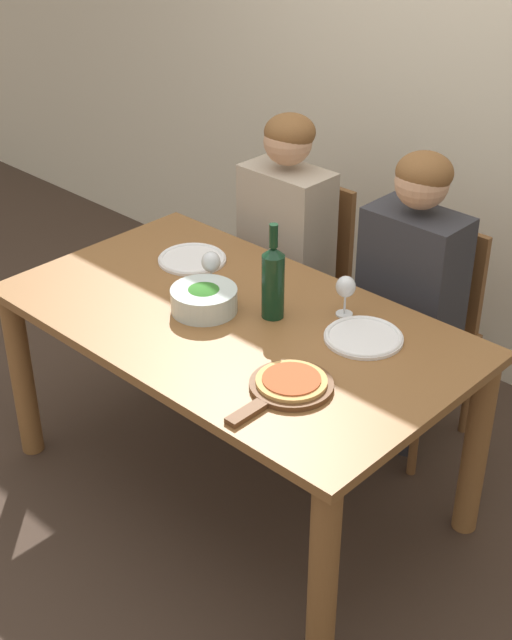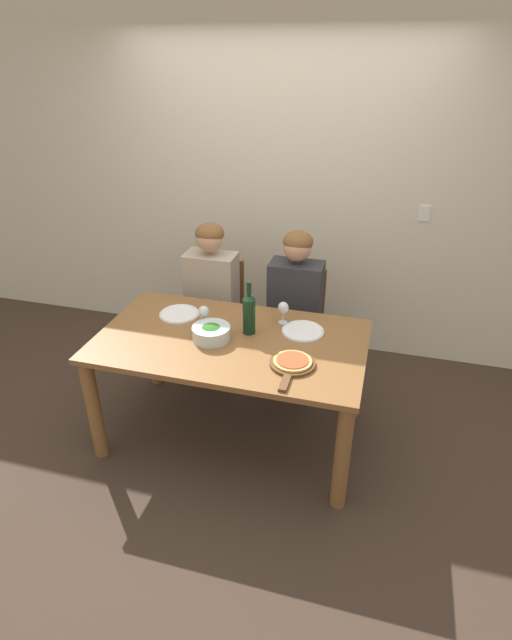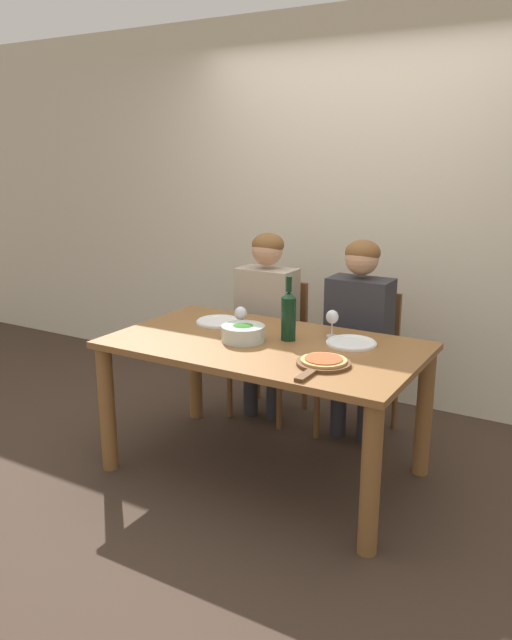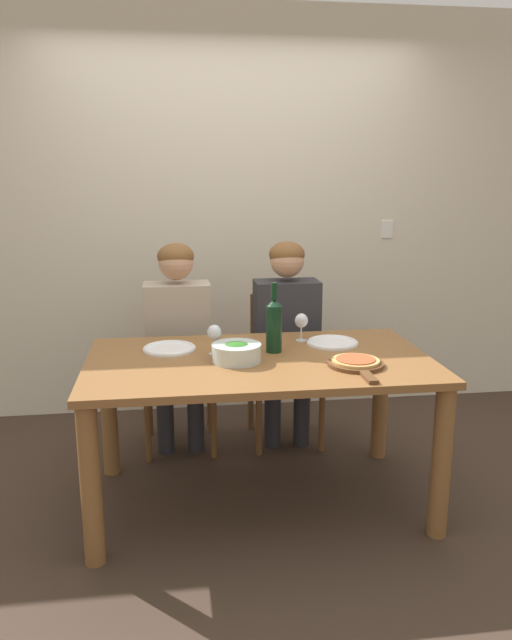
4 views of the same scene
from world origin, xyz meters
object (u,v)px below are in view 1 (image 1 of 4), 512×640
chair_left (299,274)px  wine_glass_left (211,264)px  dinner_plate_left (192,259)px  pizza_on_board (289,385)px  broccoli_bowl (204,299)px  wine_bottle (273,280)px  dinner_plate_right (364,337)px  person_woman (284,229)px  chair_right (420,325)px  person_man (410,277)px  wine_glass_right (346,289)px

chair_left → wine_glass_left: bearing=-76.1°
dinner_plate_left → wine_glass_left: bearing=-26.0°
chair_left → pizza_on_board: bearing=-50.6°
broccoli_bowl → wine_bottle: bearing=34.2°
dinner_plate_right → person_woman: bearing=148.6°
chair_left → chair_right: same height
dinner_plate_right → wine_bottle: bearing=-163.9°
chair_left → person_man: (0.65, -0.11, 0.26)m
pizza_on_board → wine_glass_right: 0.51m
chair_right → wine_bottle: bearing=-104.4°
dinner_plate_right → wine_glass_left: 0.64m
person_woman → pizza_on_board: person_woman is taller
chair_right → person_man: (0.00, -0.11, 0.26)m
wine_glass_left → chair_left: bearing=103.9°
dinner_plate_right → wine_glass_right: size_ratio=1.77×
dinner_plate_right → wine_glass_right: wine_glass_right is taller
person_woman → wine_bottle: size_ratio=3.55×
person_man → dinner_plate_left: person_man is taller
wine_bottle → wine_glass_right: wine_bottle is taller
chair_right → pizza_on_board: size_ratio=2.24×
chair_left → broccoli_bowl: chair_left is taller
dinner_plate_left → wine_glass_left: size_ratio=1.77×
person_woman → wine_glass_right: 0.77m
broccoli_bowl → dinner_plate_right: size_ratio=0.89×
dinner_plate_right → chair_right: bearing=104.2°
chair_left → pizza_on_board: size_ratio=2.24×
wine_bottle → wine_glass_left: wine_bottle is taller
broccoli_bowl → wine_glass_right: size_ratio=1.57×
chair_right → dinner_plate_left: 0.95m
pizza_on_board → broccoli_bowl: bearing=163.9°
broccoli_bowl → dinner_plate_right: broccoli_bowl is taller
wine_bottle → dinner_plate_left: 0.54m
chair_left → person_woman: person_woman is taller
chair_left → person_man: 0.70m
chair_right → person_man: size_ratio=0.72×
chair_left → wine_glass_left: size_ratio=5.96×
person_woman → broccoli_bowl: 0.77m
dinner_plate_right → wine_glass_left: size_ratio=1.77×
chair_right → wine_glass_left: (-0.47, -0.70, 0.37)m
person_man → dinner_plate_right: 0.51m
pizza_on_board → dinner_plate_left: bearing=155.4°
chair_left → wine_glass_right: wine_glass_right is taller
wine_glass_left → dinner_plate_right: bearing=9.4°
wine_bottle → broccoli_bowl: 0.26m
dinner_plate_left → person_woman: bearing=84.2°
person_man → dinner_plate_right: size_ratio=4.65×
pizza_on_board → chair_right: bearing=99.4°
wine_bottle → chair_left: bearing=124.3°
chair_left → wine_glass_left: wine_glass_left is taller
person_man → wine_glass_right: (0.00, -0.40, 0.11)m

